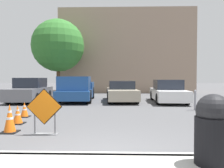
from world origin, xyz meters
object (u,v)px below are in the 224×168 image
object	(u,v)px
traffic_cone_third	(24,110)
pickup_truck	(77,90)
trash_bin	(213,129)
traffic_cone_second	(18,115)
parked_car_third	(168,92)
traffic_cone_nearest	(10,119)
parked_car_nearest	(30,91)
bollard_nearest	(195,99)
road_closed_sign	(44,111)
parked_car_second	(121,92)

from	to	relation	value
traffic_cone_third	pickup_truck	world-z (taller)	pickup_truck
trash_bin	traffic_cone_second	bearing A→B (deg)	143.43
parked_car_third	trash_bin	world-z (taller)	parked_car_third
traffic_cone_nearest	parked_car_nearest	bearing A→B (deg)	108.31
parked_car_third	bollard_nearest	size ratio (longest dim) A/B	4.63
parked_car_nearest	traffic_cone_third	bearing A→B (deg)	107.85
traffic_cone_nearest	parked_car_nearest	size ratio (longest dim) A/B	0.18
road_closed_sign	traffic_cone_third	size ratio (longest dim) A/B	2.16
traffic_cone_nearest	parked_car_second	world-z (taller)	parked_car_second
parked_car_nearest	bollard_nearest	bearing A→B (deg)	157.46
parked_car_nearest	road_closed_sign	bearing A→B (deg)	112.32
trash_bin	traffic_cone_nearest	bearing A→B (deg)	151.55
traffic_cone_nearest	trash_bin	xyz separation A→B (m)	(4.62, -2.50, 0.33)
traffic_cone_second	parked_car_second	distance (m)	8.05
traffic_cone_nearest	pickup_truck	bearing A→B (deg)	87.57
traffic_cone_third	parked_car_second	world-z (taller)	parked_car_second
traffic_cone_nearest	parked_car_second	xyz separation A→B (m)	(3.29, 8.35, 0.24)
traffic_cone_nearest	traffic_cone_third	distance (m)	2.51
traffic_cone_third	bollard_nearest	world-z (taller)	bollard_nearest
road_closed_sign	bollard_nearest	size ratio (longest dim) A/B	1.29
parked_car_nearest	pickup_truck	xyz separation A→B (m)	(2.98, 0.20, 0.03)
parked_car_third	trash_bin	size ratio (longest dim) A/B	3.91
road_closed_sign	pickup_truck	world-z (taller)	pickup_truck
trash_bin	bollard_nearest	distance (m)	7.28
parked_car_nearest	bollard_nearest	distance (m)	10.04
bollard_nearest	parked_car_nearest	bearing A→B (deg)	159.49
road_closed_sign	bollard_nearest	distance (m)	7.36
traffic_cone_second	parked_car_nearest	xyz separation A→B (m)	(-2.32, 6.81, 0.40)
traffic_cone_nearest	bollard_nearest	world-z (taller)	bollard_nearest
traffic_cone_nearest	trash_bin	bearing A→B (deg)	-28.45
traffic_cone_third	traffic_cone_nearest	bearing A→B (deg)	-75.38
traffic_cone_third	parked_car_second	bearing A→B (deg)	56.50
parked_car_nearest	traffic_cone_nearest	bearing A→B (deg)	106.27
traffic_cone_third	trash_bin	distance (m)	7.22
traffic_cone_third	bollard_nearest	xyz separation A→B (m)	(7.40, 2.02, 0.23)
traffic_cone_second	traffic_cone_third	bearing A→B (deg)	104.11
pickup_truck	bollard_nearest	size ratio (longest dim) A/B	5.36
traffic_cone_third	parked_car_nearest	size ratio (longest dim) A/B	0.13
traffic_cone_second	pickup_truck	size ratio (longest dim) A/B	0.12
road_closed_sign	trash_bin	distance (m)	4.22
traffic_cone_third	parked_car_nearest	distance (m)	5.90
parked_car_second	bollard_nearest	xyz separation A→B (m)	(3.48, -3.91, -0.12)
traffic_cone_nearest	parked_car_third	xyz separation A→B (m)	(6.25, 7.92, 0.26)
road_closed_sign	traffic_cone_second	bearing A→B (deg)	135.14
pickup_truck	parked_car_nearest	bearing A→B (deg)	0.71
trash_bin	parked_car_nearest	bearing A→B (deg)	124.73
parked_car_second	bollard_nearest	distance (m)	5.23
parked_car_second	trash_bin	bearing A→B (deg)	93.42
traffic_cone_nearest	pickup_truck	world-z (taller)	pickup_truck
traffic_cone_nearest	traffic_cone_second	distance (m)	1.20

